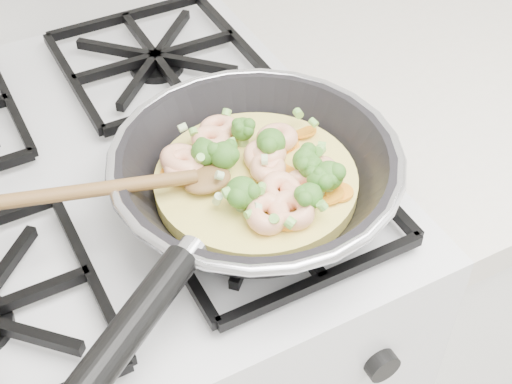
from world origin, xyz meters
name	(u,v)px	position (x,y,z in m)	size (l,w,h in m)	color
skillet	(253,176)	(0.14, 1.56, 0.96)	(0.48, 0.35, 0.09)	black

